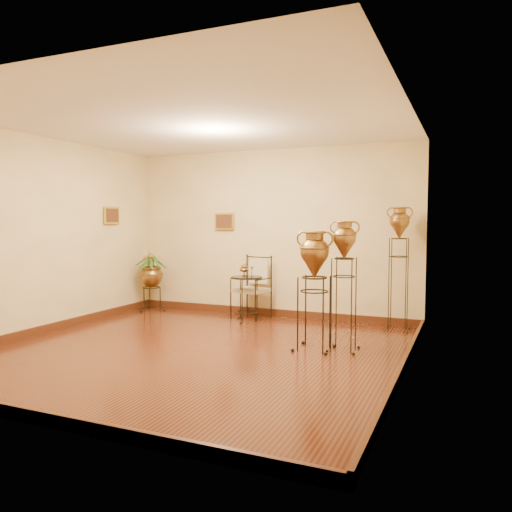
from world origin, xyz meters
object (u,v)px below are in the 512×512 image
at_px(amphora_mid, 344,285).
at_px(amphora_tall, 399,267).
at_px(armchair, 251,288).
at_px(side_table, 247,298).
at_px(planter_urn, 151,273).

bearing_deg(amphora_mid, amphora_tall, 71.87).
bearing_deg(armchair, side_table, -70.68).
relative_size(amphora_tall, planter_urn, 1.52).
distance_m(amphora_mid, side_table, 2.24).
height_order(amphora_mid, armchair, amphora_mid).
distance_m(planter_urn, side_table, 2.01).
distance_m(amphora_tall, side_table, 2.40).
height_order(amphora_tall, armchair, amphora_tall).
bearing_deg(amphora_tall, armchair, 180.00).
bearing_deg(planter_urn, armchair, 1.18).
relative_size(amphora_tall, armchair, 1.79).
bearing_deg(armchair, amphora_tall, 11.76).
height_order(armchair, side_table, armchair).
distance_m(armchair, side_table, 0.29).
xyz_separation_m(amphora_tall, side_table, (-2.32, -0.26, -0.56)).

